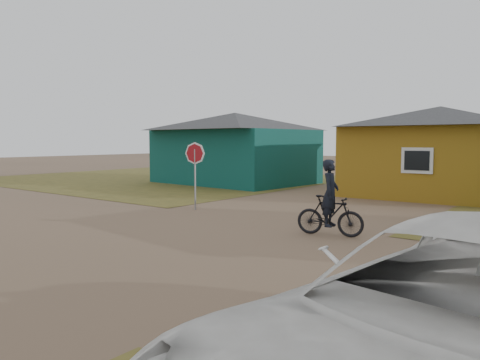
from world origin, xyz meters
name	(u,v)px	position (x,y,z in m)	size (l,w,h in m)	color
ground	(161,243)	(0.00, 0.00, 0.00)	(120.00, 120.00, 0.00)	brown
grass_nw	(163,178)	(-14.00, 13.00, 0.01)	(20.00, 18.00, 0.00)	brown
house_teal	(235,147)	(-8.50, 13.50, 2.05)	(8.93, 7.08, 4.00)	#0B3F39
house_yellow	(439,150)	(2.50, 14.00, 2.00)	(7.72, 6.76, 3.90)	#926816
house_pale_west	(401,147)	(-6.00, 34.00, 1.86)	(7.04, 6.15, 3.60)	#ADBBA1
house_pale_north	(369,146)	(-14.00, 46.00, 1.75)	(6.28, 5.81, 3.40)	#ADBBA1
stop_sign	(195,160)	(-3.01, 4.38, 1.75)	(0.77, 0.17, 2.37)	gray
cyclist	(330,208)	(2.76, 3.24, 0.71)	(1.78, 0.84, 1.94)	black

